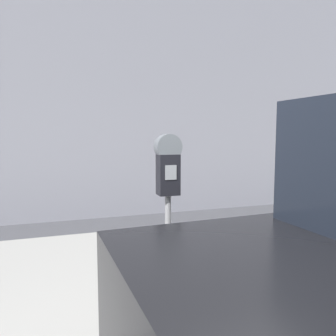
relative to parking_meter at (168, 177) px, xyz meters
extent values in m
cube|color=#9E9B96|center=(0.38, 0.93, -1.18)|extent=(24.00, 2.80, 0.14)
cube|color=gray|center=(0.38, 3.87, 1.96)|extent=(24.00, 0.30, 6.41)
cylinder|color=gray|center=(0.00, 0.00, -0.63)|extent=(0.05, 0.05, 0.96)
cube|color=black|center=(0.00, 0.00, 0.02)|extent=(0.18, 0.14, 0.35)
cube|color=gray|center=(0.00, -0.07, 0.05)|extent=(0.10, 0.01, 0.12)
cylinder|color=slate|center=(0.00, 0.00, 0.26)|extent=(0.22, 0.11, 0.22)
camera|label=1|loc=(-0.88, -2.62, 0.36)|focal=35.00mm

